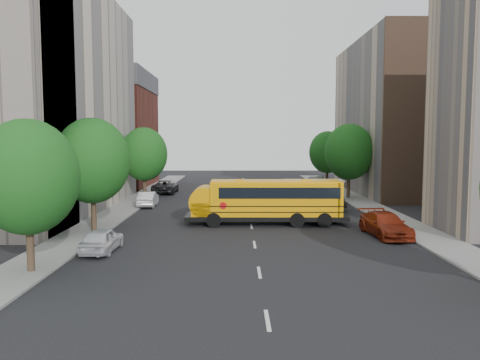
{
  "coord_description": "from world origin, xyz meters",
  "views": [
    {
      "loc": [
        -1.1,
        -36.12,
        6.43
      ],
      "look_at": [
        -0.81,
        2.0,
        3.1
      ],
      "focal_mm": 35.0,
      "sensor_mm": 36.0,
      "label": 1
    }
  ],
  "objects_px": {
    "street_tree_0": "(28,177)",
    "street_tree_2": "(144,154)",
    "tower_crane": "(470,4)",
    "school_bus": "(265,199)",
    "street_tree_1": "(92,161)",
    "safari_truck": "(308,195)",
    "parked_car_4": "(332,194)",
    "parked_car_3": "(385,224)",
    "parked_car_2": "(165,187)",
    "parked_car_1": "(148,199)",
    "street_tree_5": "(327,152)",
    "street_tree_4": "(349,152)",
    "parked_car_0": "(102,240)",
    "parked_car_5": "(317,182)"
  },
  "relations": [
    {
      "from": "street_tree_0",
      "to": "parked_car_4",
      "type": "height_order",
      "value": "street_tree_0"
    },
    {
      "from": "tower_crane",
      "to": "parked_car_1",
      "type": "distance_m",
      "value": 50.36
    },
    {
      "from": "street_tree_4",
      "to": "parked_car_2",
      "type": "distance_m",
      "value": 21.69
    },
    {
      "from": "parked_car_3",
      "to": "parked_car_4",
      "type": "relative_size",
      "value": 1.21
    },
    {
      "from": "tower_crane",
      "to": "safari_truck",
      "type": "xyz_separation_m",
      "value": [
        -24.92,
        -22.59,
        -22.99
      ]
    },
    {
      "from": "street_tree_4",
      "to": "parked_car_2",
      "type": "bearing_deg",
      "value": 165.47
    },
    {
      "from": "street_tree_1",
      "to": "street_tree_5",
      "type": "relative_size",
      "value": 1.05
    },
    {
      "from": "safari_truck",
      "to": "parked_car_5",
      "type": "bearing_deg",
      "value": 77.42
    },
    {
      "from": "tower_crane",
      "to": "street_tree_0",
      "type": "height_order",
      "value": "tower_crane"
    },
    {
      "from": "parked_car_1",
      "to": "school_bus",
      "type": "bearing_deg",
      "value": 135.7
    },
    {
      "from": "tower_crane",
      "to": "school_bus",
      "type": "xyz_separation_m",
      "value": [
        -29.23,
        -29.15,
        -22.57
      ]
    },
    {
      "from": "tower_crane",
      "to": "street_tree_5",
      "type": "xyz_separation_m",
      "value": [
        -19.25,
        -2.0,
        -19.77
      ]
    },
    {
      "from": "safari_truck",
      "to": "parked_car_1",
      "type": "relative_size",
      "value": 1.52
    },
    {
      "from": "parked_car_2",
      "to": "parked_car_4",
      "type": "distance_m",
      "value": 19.86
    },
    {
      "from": "street_tree_4",
      "to": "parked_car_4",
      "type": "relative_size",
      "value": 1.82
    },
    {
      "from": "street_tree_1",
      "to": "parked_car_4",
      "type": "relative_size",
      "value": 1.78
    },
    {
      "from": "street_tree_5",
      "to": "parked_car_2",
      "type": "relative_size",
      "value": 1.32
    },
    {
      "from": "parked_car_4",
      "to": "parked_car_0",
      "type": "bearing_deg",
      "value": -129.33
    },
    {
      "from": "tower_crane",
      "to": "school_bus",
      "type": "relative_size",
      "value": 2.94
    },
    {
      "from": "street_tree_5",
      "to": "street_tree_2",
      "type": "bearing_deg",
      "value": -151.39
    },
    {
      "from": "parked_car_2",
      "to": "street_tree_0",
      "type": "bearing_deg",
      "value": 88.22
    },
    {
      "from": "street_tree_2",
      "to": "school_bus",
      "type": "bearing_deg",
      "value": -51.55
    },
    {
      "from": "street_tree_0",
      "to": "parked_car_0",
      "type": "distance_m",
      "value": 6.18
    },
    {
      "from": "parked_car_1",
      "to": "parked_car_3",
      "type": "xyz_separation_m",
      "value": [
        18.4,
        -13.95,
        0.07
      ]
    },
    {
      "from": "school_bus",
      "to": "parked_car_0",
      "type": "distance_m",
      "value": 13.13
    },
    {
      "from": "school_bus",
      "to": "parked_car_1",
      "type": "xyz_separation_m",
      "value": [
        -10.63,
        9.58,
        -1.19
      ]
    },
    {
      "from": "school_bus",
      "to": "parked_car_5",
      "type": "xyz_separation_m",
      "value": [
        8.57,
        26.66,
        -1.16
      ]
    },
    {
      "from": "parked_car_1",
      "to": "parked_car_4",
      "type": "distance_m",
      "value": 18.71
    },
    {
      "from": "safari_truck",
      "to": "parked_car_3",
      "type": "distance_m",
      "value": 11.49
    },
    {
      "from": "street_tree_0",
      "to": "street_tree_4",
      "type": "relative_size",
      "value": 0.91
    },
    {
      "from": "street_tree_2",
      "to": "street_tree_5",
      "type": "bearing_deg",
      "value": 28.61
    },
    {
      "from": "tower_crane",
      "to": "parked_car_0",
      "type": "xyz_separation_m",
      "value": [
        -39.05,
        -37.77,
        -23.77
      ]
    },
    {
      "from": "street_tree_0",
      "to": "school_bus",
      "type": "relative_size",
      "value": 0.61
    },
    {
      "from": "street_tree_4",
      "to": "parked_car_3",
      "type": "xyz_separation_m",
      "value": [
        -2.2,
        -19.52,
        -4.29
      ]
    },
    {
      "from": "street_tree_0",
      "to": "street_tree_5",
      "type": "height_order",
      "value": "street_tree_5"
    },
    {
      "from": "street_tree_4",
      "to": "safari_truck",
      "type": "height_order",
      "value": "street_tree_4"
    },
    {
      "from": "tower_crane",
      "to": "parked_car_1",
      "type": "relative_size",
      "value": 8.23
    },
    {
      "from": "street_tree_2",
      "to": "parked_car_0",
      "type": "relative_size",
      "value": 1.87
    },
    {
      "from": "street_tree_0",
      "to": "parked_car_1",
      "type": "xyz_separation_m",
      "value": [
        1.4,
        22.43,
        -3.92
      ]
    },
    {
      "from": "parked_car_3",
      "to": "parked_car_4",
      "type": "distance_m",
      "value": 17.33
    },
    {
      "from": "street_tree_1",
      "to": "parked_car_5",
      "type": "height_order",
      "value": "street_tree_1"
    },
    {
      "from": "school_bus",
      "to": "safari_truck",
      "type": "bearing_deg",
      "value": 57.16
    },
    {
      "from": "parked_car_2",
      "to": "tower_crane",
      "type": "bearing_deg",
      "value": -167.08
    },
    {
      "from": "street_tree_4",
      "to": "school_bus",
      "type": "height_order",
      "value": "street_tree_4"
    },
    {
      "from": "street_tree_4",
      "to": "parked_car_1",
      "type": "xyz_separation_m",
      "value": [
        -20.6,
        -5.57,
        -4.36
      ]
    },
    {
      "from": "school_bus",
      "to": "parked_car_4",
      "type": "relative_size",
      "value": 2.74
    },
    {
      "from": "street_tree_0",
      "to": "street_tree_2",
      "type": "bearing_deg",
      "value": 90.0
    },
    {
      "from": "street_tree_1",
      "to": "safari_truck",
      "type": "relative_size",
      "value": 1.2
    },
    {
      "from": "tower_crane",
      "to": "parked_car_2",
      "type": "bearing_deg",
      "value": -167.73
    },
    {
      "from": "street_tree_2",
      "to": "parked_car_4",
      "type": "xyz_separation_m",
      "value": [
        19.8,
        -2.18,
        -4.07
      ]
    }
  ]
}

